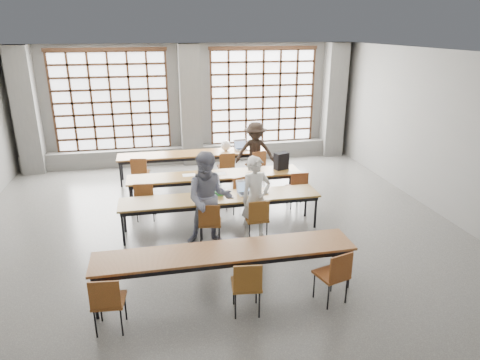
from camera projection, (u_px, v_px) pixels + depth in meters
name	position (u px, v px, depth m)	size (l,w,h in m)	color
floor	(219.00, 240.00, 8.35)	(11.00, 11.00, 0.00)	#51514E
ceiling	(216.00, 54.00, 7.17)	(11.00, 11.00, 0.00)	silver
wall_back	(190.00, 104.00, 12.83)	(10.00, 10.00, 0.00)	slate
wall_right	(460.00, 141.00, 8.71)	(11.00, 11.00, 0.00)	slate
column_left	(26.00, 111.00, 11.71)	(0.60, 0.55, 3.50)	#595956
column_mid	(190.00, 106.00, 12.57)	(0.60, 0.55, 3.50)	#595956
column_right	(334.00, 101.00, 13.43)	(0.60, 0.55, 3.50)	#595956
window_left	(111.00, 102.00, 12.28)	(3.32, 0.12, 3.00)	white
window_right	(263.00, 97.00, 13.13)	(3.32, 0.12, 3.00)	white
sill_ledge	(192.00, 154.00, 13.15)	(9.80, 0.35, 0.50)	#595956
desk_row_a	(193.00, 155.00, 11.55)	(4.00, 0.70, 0.73)	brown
desk_row_b	(215.00, 177.00, 9.89)	(4.00, 0.70, 0.73)	brown
desk_row_c	(221.00, 200.00, 8.58)	(4.00, 0.70, 0.73)	brown
desk_row_d	(226.00, 254.00, 6.53)	(4.00, 0.70, 0.73)	brown
chair_back_left	(140.00, 170.00, 10.74)	(0.48, 0.49, 0.88)	maroon
chair_back_mid	(227.00, 165.00, 11.17)	(0.42, 0.43, 0.88)	brown
chair_back_right	(257.00, 163.00, 11.32)	(0.52, 0.52, 0.88)	brown
chair_mid_left	(145.00, 197.00, 9.05)	(0.46, 0.46, 0.88)	#682F14
chair_mid_centre	(239.00, 190.00, 9.44)	(0.52, 0.53, 0.88)	brown
chair_mid_right	(298.00, 186.00, 9.70)	(0.44, 0.44, 0.88)	brown
chair_front_left	(210.00, 220.00, 7.98)	(0.49, 0.49, 0.88)	brown
chair_front_right	(257.00, 216.00, 8.15)	(0.42, 0.43, 0.88)	brown
chair_near_left	(107.00, 299.00, 5.67)	(0.46, 0.46, 0.88)	brown
chair_near_mid	(247.00, 282.00, 6.03)	(0.46, 0.47, 0.88)	brown
chair_near_right	(335.00, 272.00, 6.29)	(0.52, 0.52, 0.88)	brown
student_male	(256.00, 199.00, 8.17)	(0.61, 0.40, 1.68)	silver
student_female	(209.00, 199.00, 7.98)	(0.88, 0.69, 1.82)	#19204B
student_back	(255.00, 152.00, 11.35)	(1.04, 0.60, 1.60)	black
laptop_front	(246.00, 190.00, 8.74)	(0.40, 0.36, 0.26)	#BABABF
laptop_back	(241.00, 147.00, 11.86)	(0.40, 0.35, 0.26)	silver
mouse	(267.00, 193.00, 8.71)	(0.10, 0.06, 0.04)	white
green_box	(218.00, 193.00, 8.60)	(0.25, 0.09, 0.09)	#2B8430
phone	(230.00, 198.00, 8.49)	(0.13, 0.06, 0.01)	black
paper_sheet_a	(189.00, 175.00, 9.80)	(0.30, 0.21, 0.00)	white
paper_sheet_b	(203.00, 176.00, 9.77)	(0.30, 0.21, 0.00)	silver
paper_sheet_c	(219.00, 174.00, 9.89)	(0.30, 0.21, 0.00)	white
backpack	(281.00, 161.00, 10.16)	(0.32, 0.20, 0.40)	black
plastic_bag	(226.00, 145.00, 11.70)	(0.26, 0.21, 0.29)	white
red_pouch	(109.00, 297.00, 5.76)	(0.20, 0.08, 0.06)	#AB1515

